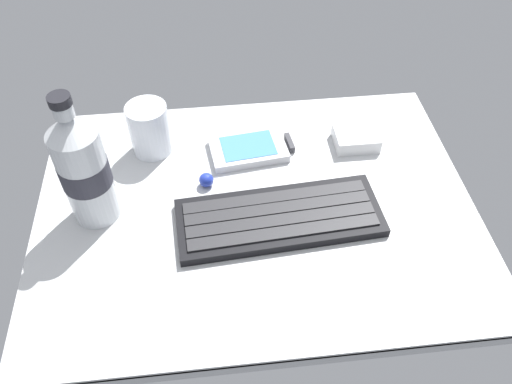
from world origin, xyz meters
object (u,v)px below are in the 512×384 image
(juice_cup, at_px, (150,131))
(trackball_mouse, at_px, (206,180))
(handheld_device, at_px, (252,149))
(charger_block, at_px, (356,138))
(keyboard, at_px, (279,217))
(water_bottle, at_px, (83,168))

(juice_cup, bearing_deg, trackball_mouse, -47.41)
(handheld_device, xyz_separation_m, juice_cup, (-0.16, 0.03, 0.03))
(juice_cup, xyz_separation_m, trackball_mouse, (0.08, -0.09, -0.03))
(charger_block, height_order, trackball_mouse, charger_block)
(keyboard, distance_m, handheld_device, 0.15)
(juice_cup, height_order, water_bottle, water_bottle)
(handheld_device, distance_m, juice_cup, 0.16)
(handheld_device, xyz_separation_m, water_bottle, (-0.24, -0.10, 0.08))
(handheld_device, distance_m, charger_block, 0.17)
(handheld_device, relative_size, trackball_mouse, 6.09)
(water_bottle, height_order, trackball_mouse, water_bottle)
(water_bottle, bearing_deg, keyboard, -9.98)
(charger_block, bearing_deg, handheld_device, -179.69)
(keyboard, xyz_separation_m, handheld_device, (-0.02, 0.15, -0.00))
(handheld_device, height_order, charger_block, charger_block)
(trackball_mouse, bearing_deg, handheld_device, 40.40)
(juice_cup, relative_size, trackball_mouse, 3.86)
(keyboard, bearing_deg, handheld_device, 98.95)
(juice_cup, bearing_deg, handheld_device, -8.92)
(keyboard, height_order, juice_cup, juice_cup)
(water_bottle, distance_m, charger_block, 0.43)
(water_bottle, bearing_deg, handheld_device, 23.43)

